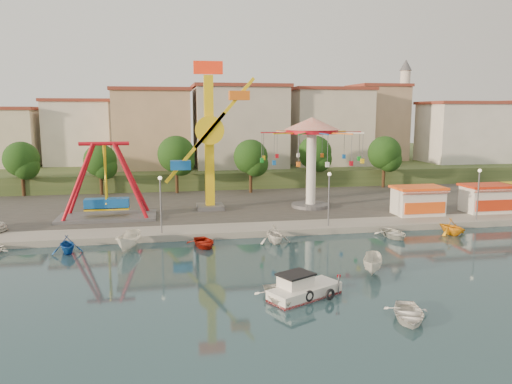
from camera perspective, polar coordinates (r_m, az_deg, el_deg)
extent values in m
plane|color=#152B3A|center=(35.30, 2.52, -10.07)|extent=(200.00, 200.00, 0.00)
cube|color=#9E998E|center=(95.45, -5.80, 2.31)|extent=(200.00, 100.00, 0.60)
cube|color=#4C4944|center=(63.88, -3.48, -0.78)|extent=(90.00, 28.00, 0.01)
cube|color=#384C26|center=(100.27, -6.04, 3.32)|extent=(200.00, 60.00, 3.00)
cube|color=#59595E|center=(54.49, -16.60, -2.73)|extent=(10.00, 5.00, 0.30)
cube|color=#1357AD|center=(54.22, -16.67, -1.23)|extent=(4.50, 1.40, 1.00)
cylinder|color=#B30E1B|center=(53.49, -16.98, 5.31)|extent=(5.00, 0.40, 0.40)
cube|color=#59595E|center=(57.37, -5.26, -1.70)|extent=(3.00, 3.00, 0.50)
cube|color=yellow|center=(56.46, -5.37, 5.55)|extent=(1.00, 1.00, 15.00)
cube|color=red|center=(56.55, -5.50, 13.97)|extent=(3.20, 0.50, 1.40)
cylinder|color=yellow|center=(55.59, -5.32, 7.04)|extent=(3.20, 0.50, 3.20)
cube|color=yellow|center=(55.52, -3.62, 9.01)|extent=(6.82, 0.35, 7.78)
cube|color=orange|center=(55.77, -1.94, 10.96)|extent=(2.20, 1.20, 1.00)
cylinder|color=#59595E|center=(58.56, 6.24, -1.54)|extent=(4.40, 4.40, 0.40)
cylinder|color=white|center=(57.92, 6.31, 2.64)|extent=(1.10, 1.10, 9.00)
cylinder|color=#B30E1B|center=(57.59, 6.39, 6.90)|extent=(6.00, 6.00, 0.50)
cone|color=red|center=(57.56, 6.41, 7.79)|extent=(6.40, 6.40, 1.40)
cube|color=white|center=(56.64, 18.01, -1.07)|extent=(5.00, 3.00, 2.80)
cube|color=#FF5616|center=(56.40, 18.09, 0.48)|extent=(5.40, 3.40, 0.25)
cube|color=red|center=(54.98, 18.91, -0.15)|extent=(5.00, 0.77, 0.43)
cube|color=white|center=(60.96, 24.83, -0.77)|extent=(5.00, 3.00, 2.80)
cube|color=red|center=(60.73, 24.93, 0.67)|extent=(5.40, 3.40, 0.25)
cube|color=red|center=(59.42, 25.85, 0.09)|extent=(5.00, 0.77, 0.43)
cylinder|color=#59595E|center=(46.27, -10.82, -1.61)|extent=(0.14, 0.14, 5.00)
cylinder|color=#59595E|center=(48.80, 8.32, -0.99)|extent=(0.14, 0.14, 5.00)
cylinder|color=#59595E|center=(55.97, 24.03, -0.39)|extent=(0.14, 0.14, 5.00)
cylinder|color=#382314|center=(72.47, -25.07, 0.98)|extent=(0.44, 0.44, 3.60)
sphere|color=black|center=(72.14, -25.24, 3.42)|extent=(4.60, 4.60, 4.60)
cylinder|color=#382314|center=(69.87, -17.27, 1.08)|extent=(0.44, 0.44, 3.40)
sphere|color=black|center=(69.54, -17.38, 3.47)|extent=(4.35, 4.35, 4.35)
cylinder|color=#382314|center=(68.90, -9.04, 1.49)|extent=(0.44, 0.44, 3.92)
sphere|color=black|center=(68.54, -9.11, 4.29)|extent=(5.02, 5.02, 5.02)
cylinder|color=#382314|center=(68.44, -0.61, 1.45)|extent=(0.44, 0.44, 3.66)
sphere|color=black|center=(68.09, -0.61, 4.07)|extent=(4.68, 4.68, 4.68)
cylinder|color=#382314|center=(73.63, 6.69, 1.99)|extent=(0.44, 0.44, 3.80)
sphere|color=black|center=(73.30, 6.74, 4.52)|extent=(4.86, 4.86, 4.86)
cylinder|color=#382314|center=(75.51, 14.38, 1.93)|extent=(0.44, 0.44, 3.77)
sphere|color=black|center=(75.18, 14.47, 4.38)|extent=(4.83, 4.83, 4.83)
cube|color=silver|center=(85.10, -19.81, 5.73)|extent=(12.33, 9.01, 8.63)
cube|color=tan|center=(84.49, -10.91, 6.96)|extent=(11.95, 9.28, 11.23)
cube|color=beige|center=(82.43, -1.22, 6.36)|extent=(12.59, 10.50, 9.20)
cube|color=beige|center=(88.84, 7.08, 6.51)|extent=(10.75, 9.23, 9.24)
cube|color=tan|center=(91.96, 15.44, 6.96)|extent=(12.77, 10.96, 11.21)
cube|color=silver|center=(96.31, 22.24, 7.04)|extent=(8.23, 8.98, 12.36)
cube|color=beige|center=(107.15, 26.15, 5.97)|extent=(11.59, 10.93, 8.76)
cylinder|color=silver|center=(96.80, 16.51, 8.42)|extent=(1.80, 1.80, 16.00)
cylinder|color=#59595E|center=(96.90, 16.65, 11.38)|extent=(2.80, 2.80, 0.30)
cone|color=#59595E|center=(97.16, 16.76, 13.73)|extent=(2.20, 2.20, 2.00)
cube|color=white|center=(32.35, 5.59, -11.39)|extent=(5.17, 3.88, 0.88)
cube|color=#B30E1B|center=(32.42, 5.59, -11.74)|extent=(5.17, 3.88, 0.16)
cube|color=white|center=(32.04, 4.54, -10.19)|extent=(2.40, 2.19, 0.88)
cube|color=black|center=(31.88, 4.55, -9.37)|extent=(2.66, 2.45, 0.12)
torus|color=black|center=(31.42, 6.09, -11.74)|extent=(0.75, 0.51, 0.74)
torus|color=black|center=(31.86, 8.47, -11.49)|extent=(0.75, 0.51, 0.74)
imported|color=white|center=(31.64, 2.64, -11.68)|extent=(2.92, 3.83, 0.74)
imported|color=white|center=(30.17, 17.02, -13.17)|extent=(3.56, 4.17, 0.73)
imported|color=silver|center=(37.57, 13.23, -8.01)|extent=(2.76, 3.77, 1.37)
imported|color=#134AA6|center=(44.42, -20.79, -5.61)|extent=(3.16, 3.42, 1.50)
imported|color=silver|center=(43.77, -14.32, -5.47)|extent=(2.54, 4.29, 1.56)
imported|color=#AA1B0D|center=(43.86, -6.01, -5.76)|extent=(3.10, 3.92, 0.73)
imported|color=white|center=(44.64, 2.15, -4.82)|extent=(3.19, 3.55, 1.68)
imported|color=silver|center=(48.46, 15.48, -4.58)|extent=(2.95, 3.95, 0.78)
imported|color=#FEA516|center=(51.19, 21.48, -3.70)|extent=(3.38, 3.65, 1.58)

